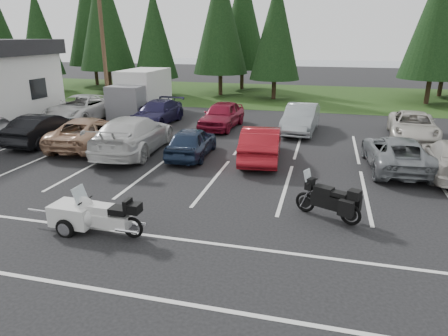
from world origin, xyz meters
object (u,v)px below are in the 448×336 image
car_near_3 (134,134)px  car_far_4 (413,126)px  car_near_4 (192,142)px  car_far_1 (157,113)px  utility_pole (103,42)px  car_near_6 (397,153)px  car_near_2 (90,132)px  touring_motorcycle (105,212)px  car_near_5 (261,143)px  car_far_3 (301,118)px  car_far_2 (222,115)px  car_far_0 (81,108)px  car_near_1 (45,129)px  adventure_motorcycle (328,196)px  cargo_trailer (74,217)px  box_truck (138,93)px

car_near_3 → car_far_4: 14.14m
car_near_4 → car_far_1: (-4.23, 6.01, 0.03)m
utility_pole → car_near_6: (17.25, -7.79, -4.03)m
car_near_2 → touring_motorcycle: car_near_2 is taller
car_near_2 → car_near_5: car_near_5 is taller
car_far_4 → touring_motorcycle: (-9.95, -13.40, -0.02)m
car_near_6 → car_far_4: 5.71m
car_far_3 → car_far_4: size_ratio=0.94×
car_near_5 → car_far_2: (-3.23, 5.68, 0.01)m
car_far_0 → car_near_1: bearing=-75.6°
car_near_1 → car_far_0: car_far_0 is taller
car_far_1 → car_near_4: bearing=-52.8°
car_near_1 → touring_motorcycle: car_near_1 is taller
car_near_5 → car_far_2: size_ratio=1.02×
car_near_1 → car_near_2: 2.51m
car_near_3 → car_near_6: bearing=177.7°
adventure_motorcycle → cargo_trailer: bearing=-135.0°
car_far_1 → car_far_2: bearing=1.0°
car_near_2 → car_far_4: 16.34m
box_truck → car_near_1: bearing=-97.6°
box_truck → car_near_1: 8.34m
car_far_2 → touring_motorcycle: size_ratio=1.86×
touring_motorcycle → car_near_1: bearing=136.6°
utility_pole → adventure_motorcycle: 20.09m
utility_pole → touring_motorcycle: bearing=-60.5°
adventure_motorcycle → car_near_6: bearing=88.8°
car_near_6 → car_far_2: (-8.68, 5.56, 0.09)m
car_near_2 → car_near_3: size_ratio=0.89×
car_near_1 → box_truck: bearing=-97.9°
touring_motorcycle → car_near_3: bearing=112.7°
car_near_6 → car_far_0: car_far_0 is taller
car_near_1 → car_far_0: 5.42m
car_near_5 → car_far_4: bearing=-146.4°
car_near_4 → car_far_2: (-0.17, 5.94, 0.09)m
car_far_1 → touring_motorcycle: 14.22m
touring_motorcycle → car_near_5: bearing=70.9°
car_near_1 → cargo_trailer: bearing=131.0°
car_near_3 → car_near_4: (2.79, -0.00, -0.17)m
cargo_trailer → car_far_0: bearing=124.8°
car_near_2 → car_far_3: size_ratio=1.11×
car_near_2 → car_far_2: size_ratio=1.16×
car_near_1 → car_far_0: size_ratio=0.78×
car_far_1 → box_truck: bearing=135.4°
car_near_2 → car_far_0: size_ratio=0.90×
utility_pole → cargo_trailer: utility_pole is taller
box_truck → car_far_0: box_truck is taller
car_near_5 → car_near_6: 5.45m
car_far_0 → car_far_2: (9.06, 0.27, -0.04)m
car_near_6 → car_far_3: (-4.18, 5.62, 0.10)m
car_near_5 → cargo_trailer: bearing=58.1°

